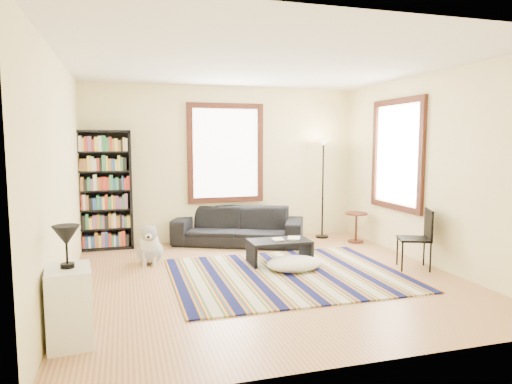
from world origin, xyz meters
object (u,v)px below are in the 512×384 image
object	(u,v)px
sofa	(238,226)
side_table	(356,228)
dog	(150,243)
white_cabinet	(69,306)
bookshelf	(104,190)
floor_lamp	(323,189)
coffee_table	(279,252)
folding_chair	(414,239)
floor_cushion	(294,264)

from	to	relation	value
sofa	side_table	size ratio (longest dim) A/B	4.16
side_table	dog	distance (m)	3.68
sofa	white_cabinet	distance (m)	4.23
bookshelf	side_table	size ratio (longest dim) A/B	3.70
floor_lamp	side_table	xyz separation A→B (m)	(0.41, -0.55, -0.66)
coffee_table	folding_chair	size ratio (longest dim) A/B	1.05
bookshelf	folding_chair	size ratio (longest dim) A/B	2.33
side_table	white_cabinet	distance (m)	5.42
sofa	white_cabinet	xyz separation A→B (m)	(-2.43, -3.47, 0.02)
floor_cushion	folding_chair	world-z (taller)	folding_chair
sofa	bookshelf	bearing A→B (deg)	-162.25
side_table	coffee_table	bearing A→B (deg)	-151.35
floor_lamp	folding_chair	size ratio (longest dim) A/B	2.16
bookshelf	floor_lamp	size ratio (longest dim) A/B	1.08
folding_chair	white_cabinet	size ratio (longest dim) A/B	1.23
coffee_table	floor_cushion	world-z (taller)	coffee_table
coffee_table	floor_lamp	world-z (taller)	floor_lamp
floor_lamp	coffee_table	bearing A→B (deg)	-132.14
white_cabinet	dog	distance (m)	2.73
floor_lamp	dog	xyz separation A→B (m)	(-3.24, -0.97, -0.63)
floor_lamp	floor_cushion	bearing A→B (deg)	-124.11
coffee_table	folding_chair	world-z (taller)	folding_chair
bookshelf	floor_cushion	size ratio (longest dim) A/B	2.52
coffee_table	floor_cushion	xyz separation A→B (m)	(0.08, -0.40, -0.08)
side_table	dog	world-z (taller)	dog
folding_chair	white_cabinet	world-z (taller)	folding_chair
bookshelf	coffee_table	bearing A→B (deg)	-34.32
sofa	bookshelf	xyz separation A→B (m)	(-2.24, 0.27, 0.67)
sofa	bookshelf	size ratio (longest dim) A/B	1.12
side_table	white_cabinet	xyz separation A→B (m)	(-4.50, -3.01, 0.08)
white_cabinet	floor_lamp	bearing A→B (deg)	34.78
floor_lamp	side_table	size ratio (longest dim) A/B	3.44
floor_lamp	folding_chair	xyz separation A→B (m)	(0.36, -2.32, -0.50)
bookshelf	folding_chair	bearing A→B (deg)	-30.32
bookshelf	side_table	bearing A→B (deg)	-9.53
coffee_table	floor_lamp	xyz separation A→B (m)	(1.39, 1.54, 0.75)
bookshelf	floor_cushion	xyz separation A→B (m)	(2.59, -2.11, -0.90)
coffee_table	dog	distance (m)	1.94
sofa	folding_chair	world-z (taller)	folding_chair
side_table	dog	size ratio (longest dim) A/B	0.90
side_table	folding_chair	world-z (taller)	folding_chair
coffee_table	white_cabinet	xyz separation A→B (m)	(-2.69, -2.03, 0.17)
folding_chair	sofa	bearing A→B (deg)	154.96
side_table	white_cabinet	bearing A→B (deg)	-146.19
coffee_table	side_table	size ratio (longest dim) A/B	1.67
floor_lamp	dog	bearing A→B (deg)	-163.38
sofa	floor_lamp	bearing A→B (deg)	28.07
white_cabinet	floor_cushion	bearing A→B (deg)	24.04
sofa	floor_lamp	distance (m)	1.77
sofa	folding_chair	size ratio (longest dim) A/B	2.61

